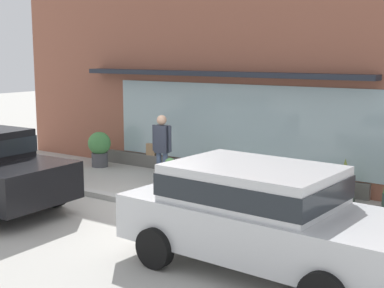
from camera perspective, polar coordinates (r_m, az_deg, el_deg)
ground_plane at (r=11.93m, az=-5.19°, el=-6.07°), size 60.00×60.00×0.00m
curb_strip at (r=11.76m, az=-5.82°, el=-6.00°), size 14.00×0.24×0.12m
storefront at (r=14.09m, az=3.08°, el=7.10°), size 14.00×0.81×5.36m
fire_hydrant at (r=12.32m, az=-2.30°, el=-3.45°), size 0.38×0.34×0.87m
pedestrian_with_handbag at (r=12.93m, az=-3.22°, el=-0.16°), size 0.68×0.25×1.75m
parked_car_silver at (r=8.17m, az=7.11°, el=-6.95°), size 4.41×2.20×1.56m
potted_plant_low_front at (r=12.21m, az=15.53°, el=-3.78°), size 0.45×0.45×0.97m
potted_plant_window_center at (r=13.58m, az=1.14°, el=-2.79°), size 0.46×0.46×0.61m
potted_plant_corner_tall at (r=15.69m, az=-9.57°, el=-0.32°), size 0.64×0.64×0.99m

